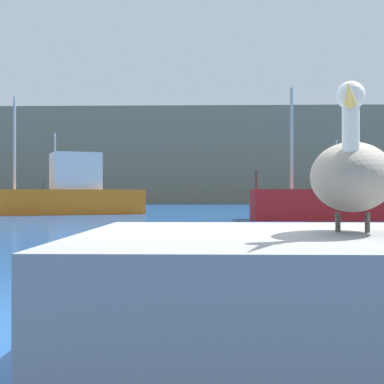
{
  "coord_description": "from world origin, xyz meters",
  "views": [
    {
      "loc": [
        0.18,
        -4.5,
        0.97
      ],
      "look_at": [
        -0.33,
        12.74,
        1.02
      ],
      "focal_mm": 56.83,
      "sensor_mm": 36.0,
      "label": 1
    }
  ],
  "objects": [
    {
      "name": "fishing_boat_red",
      "position": [
        5.63,
        18.38,
        0.82
      ],
      "size": [
        7.41,
        2.27,
        4.93
      ],
      "rotation": [
        0.0,
        0.0,
        3.18
      ],
      "color": "red",
      "rests_on": "ground"
    },
    {
      "name": "hillside_backdrop",
      "position": [
        0.0,
        62.83,
        4.84
      ],
      "size": [
        140.0,
        15.26,
        9.68
      ],
      "primitive_type": "cube",
      "color": "#7F755B",
      "rests_on": "ground"
    },
    {
      "name": "fishing_boat_white",
      "position": [
        9.61,
        33.58,
        0.95
      ],
      "size": [
        6.16,
        3.3,
        4.28
      ],
      "rotation": [
        0.0,
        0.0,
        3.4
      ],
      "color": "white",
      "rests_on": "ground"
    },
    {
      "name": "fishing_boat_orange",
      "position": [
        -6.63,
        24.08,
        0.97
      ],
      "size": [
        7.76,
        5.08,
        5.44
      ],
      "rotation": [
        0.0,
        0.0,
        3.54
      ],
      "color": "orange",
      "rests_on": "ground"
    },
    {
      "name": "pelican",
      "position": [
        1.0,
        -1.01,
        1.08
      ],
      "size": [
        0.69,
        1.29,
        0.81
      ],
      "rotation": [
        0.0,
        0.0,
        -1.82
      ],
      "color": "gray",
      "rests_on": "pier_dock"
    },
    {
      "name": "pier_dock",
      "position": [
        1.0,
        -1.0,
        0.37
      ],
      "size": [
        3.11,
        2.52,
        0.75
      ],
      "primitive_type": "cube",
      "color": "gray",
      "rests_on": "ground"
    },
    {
      "name": "ground_plane",
      "position": [
        0.0,
        0.0,
        0.0
      ],
      "size": [
        260.0,
        260.0,
        0.0
      ],
      "primitive_type": "plane",
      "color": "#194C93"
    },
    {
      "name": "fishing_boat_blue",
      "position": [
        -8.48,
        34.44,
        0.87
      ],
      "size": [
        5.12,
        3.12,
        4.97
      ],
      "rotation": [
        0.0,
        0.0,
        2.78
      ],
      "color": "blue",
      "rests_on": "ground"
    }
  ]
}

